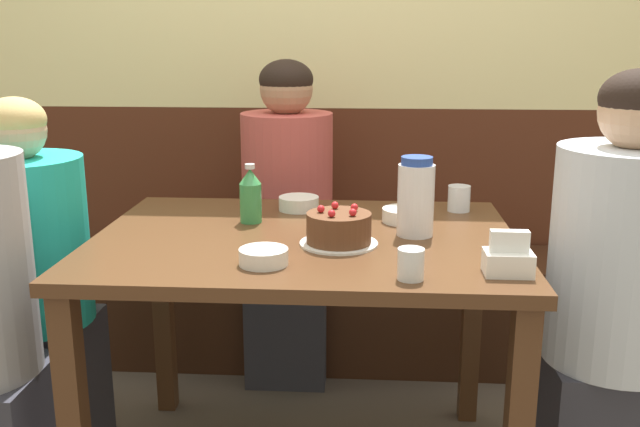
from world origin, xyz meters
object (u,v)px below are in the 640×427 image
glass_water_tall (459,198)px  person_grey_tee (288,229)px  bench_seat (323,307)px  soju_bottle (251,195)px  person_pale_blue_shirt (618,304)px  napkin_holder (508,258)px  glass_tumbler_short (411,264)px  bowl_soup_white (299,203)px  water_pitcher (416,197)px  person_teal_shirt (32,290)px  bowl_rice_small (405,215)px  bowl_side_dish (264,257)px  birthday_cake (339,229)px

glass_water_tall → person_grey_tee: size_ratio=0.07×
bench_seat → soju_bottle: soju_bottle is taller
person_grey_tee → person_pale_blue_shirt: bearing=51.8°
napkin_holder → glass_tumbler_short: size_ratio=1.52×
bench_seat → bowl_soup_white: size_ratio=15.17×
water_pitcher → bowl_soup_white: 0.45m
bench_seat → soju_bottle: bearing=-103.7°
person_teal_shirt → person_grey_tee: person_grey_tee is taller
napkin_holder → bowl_rice_small: (-0.21, 0.46, -0.02)m
water_pitcher → person_teal_shirt: (-1.14, 0.06, -0.32)m
soju_bottle → bowl_side_dish: 0.41m
bench_seat → glass_water_tall: size_ratio=23.75×
soju_bottle → bowl_rice_small: size_ratio=1.29×
bowl_soup_white → bowl_side_dish: bowl_soup_white is taller
bench_seat → birthday_cake: size_ratio=9.24×
birthday_cake → person_teal_shirt: bearing=170.0°
birthday_cake → person_pale_blue_shirt: size_ratio=0.17×
glass_water_tall → person_grey_tee: 0.73m
birthday_cake → bowl_side_dish: birthday_cake is taller
person_teal_shirt → birthday_cake: bearing=-10.0°
bench_seat → bowl_side_dish: bowl_side_dish is taller
napkin_holder → person_pale_blue_shirt: 0.46m
bench_seat → glass_tumbler_short: 1.34m
birthday_cake → soju_bottle: bearing=141.6°
glass_water_tall → bowl_soup_white: bearing=-177.7°
birthday_cake → napkin_holder: same height
bench_seat → birthday_cake: 1.09m
glass_water_tall → bowl_rice_small: bearing=-140.4°
soju_bottle → glass_water_tall: bearing=15.9°
person_pale_blue_shirt → soju_bottle: bearing=-11.0°
bowl_rice_small → bench_seat: bearing=113.1°
bowl_rice_small → person_teal_shirt: (-1.12, -0.08, -0.23)m
glass_tumbler_short → person_pale_blue_shirt: (0.57, 0.28, -0.19)m
soju_bottle → birthday_cake: bearing=-38.4°
bowl_side_dish → glass_water_tall: size_ratio=1.48×
bowl_side_dish → birthday_cake: bearing=46.4°
bowl_soup_white → person_grey_tee: person_grey_tee is taller
soju_bottle → bowl_side_dish: bearing=-76.5°
birthday_cake → bowl_side_dish: bearing=-133.6°
glass_water_tall → glass_tumbler_short: (-0.19, -0.66, -0.00)m
soju_bottle → person_grey_tee: bearing=85.5°
glass_water_tall → person_pale_blue_shirt: bearing=-44.6°
birthday_cake → bowl_soup_white: bearing=110.9°
bowl_rice_small → person_grey_tee: 0.70m
water_pitcher → glass_water_tall: water_pitcher is taller
soju_bottle → bowl_rice_small: soju_bottle is taller
bench_seat → bowl_soup_white: 0.78m
bowl_rice_small → glass_tumbler_short: (-0.01, -0.51, 0.02)m
soju_bottle → bowl_side_dish: size_ratio=1.46×
person_teal_shirt → glass_water_tall: bearing=9.9°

